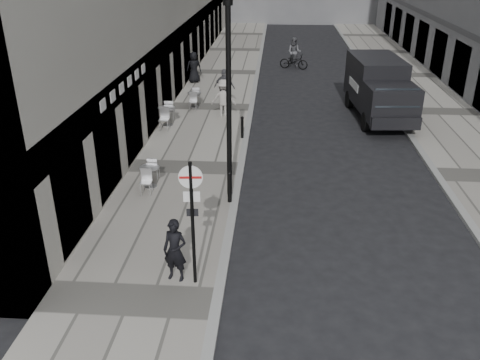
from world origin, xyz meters
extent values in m
cube|color=#9D998E|center=(-2.00, 18.00, 0.06)|extent=(4.00, 60.00, 0.12)
cube|color=#9D998E|center=(9.00, 18.00, 0.06)|extent=(4.00, 60.00, 0.12)
imported|color=black|center=(-1.07, 3.57, 0.92)|extent=(0.65, 0.50, 1.60)
cylinder|color=black|center=(-0.60, 3.46, 1.69)|extent=(0.08, 0.08, 3.13)
cylinder|color=white|center=(-0.60, 3.46, 2.89)|extent=(0.54, 0.08, 0.54)
cube|color=#B21414|center=(-0.60, 3.44, 2.89)|extent=(0.49, 0.06, 0.05)
cube|color=white|center=(-0.60, 3.49, 2.40)|extent=(0.38, 0.06, 0.25)
cylinder|color=black|center=(-0.20, 8.26, 3.11)|extent=(0.16, 0.16, 5.97)
cylinder|color=black|center=(-0.15, 7.71, 0.60)|extent=(0.13, 0.13, 0.97)
cylinder|color=black|center=(-0.15, 13.57, 0.55)|extent=(0.12, 0.12, 0.87)
cylinder|color=black|center=(5.21, 15.14, 0.42)|extent=(0.36, 0.87, 0.85)
cylinder|color=black|center=(7.07, 15.28, 0.42)|extent=(0.36, 0.87, 0.85)
cylinder|color=black|center=(4.93, 18.73, 0.42)|extent=(0.36, 0.87, 0.85)
cylinder|color=black|center=(6.79, 18.87, 0.42)|extent=(0.36, 0.87, 0.85)
cube|color=black|center=(5.92, 17.95, 1.64)|extent=(2.41, 3.97, 2.12)
cube|color=black|center=(6.15, 15.10, 1.32)|extent=(2.26, 2.07, 1.48)
cube|color=#1E2328|center=(6.21, 14.31, 1.75)|extent=(1.88, 0.52, 0.78)
imported|color=black|center=(2.34, 27.34, 0.50)|extent=(1.99, 1.16, 0.99)
imported|color=#59595E|center=(2.34, 27.34, 1.10)|extent=(1.07, 0.93, 1.87)
imported|color=#4C4C51|center=(-1.35, 18.26, 1.04)|extent=(1.16, 0.72, 1.83)
imported|color=#ABA59E|center=(-1.22, 16.39, 1.00)|extent=(1.14, 0.66, 1.77)
imported|color=black|center=(-3.60, 22.82, 1.00)|extent=(0.99, 0.79, 1.77)
cylinder|color=silver|center=(-2.89, 8.61, 0.13)|extent=(0.41, 0.41, 0.03)
cylinder|color=silver|center=(-2.89, 8.61, 0.47)|extent=(0.06, 0.06, 0.69)
cylinder|color=silver|center=(-2.89, 8.61, 0.82)|extent=(0.65, 0.65, 0.03)
cylinder|color=silver|center=(-3.60, 14.93, 0.14)|extent=(0.48, 0.48, 0.03)
cylinder|color=silver|center=(-3.60, 14.93, 0.54)|extent=(0.07, 0.07, 0.81)
cylinder|color=silver|center=(-3.60, 14.93, 0.94)|extent=(0.77, 0.77, 0.03)
cylinder|color=#A9A8AB|center=(-2.80, 17.82, 0.13)|extent=(0.43, 0.43, 0.03)
cylinder|color=#A9A8AB|center=(-2.80, 17.82, 0.49)|extent=(0.06, 0.06, 0.73)
cylinder|color=#A9A8AB|center=(-2.80, 17.82, 0.86)|extent=(0.69, 0.69, 0.03)
camera|label=1|loc=(1.19, -6.49, 7.49)|focal=38.00mm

